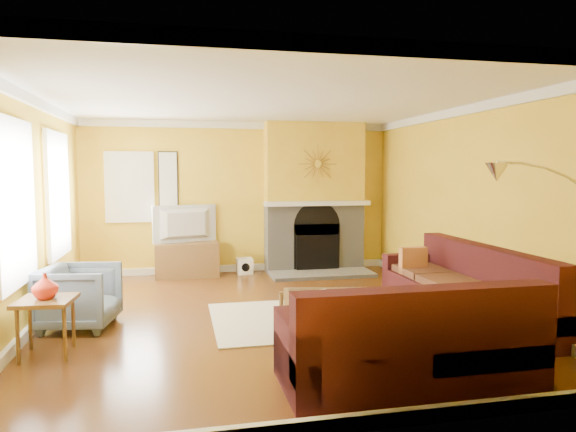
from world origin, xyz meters
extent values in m
cube|color=brown|center=(0.00, 0.00, -0.01)|extent=(5.50, 6.00, 0.02)
cube|color=white|center=(0.00, 0.00, 2.71)|extent=(5.50, 6.00, 0.02)
cube|color=yellow|center=(0.00, 3.01, 1.35)|extent=(5.50, 0.02, 2.70)
cube|color=yellow|center=(0.00, -3.01, 1.35)|extent=(5.50, 0.02, 2.70)
cube|color=yellow|center=(-2.76, 0.00, 1.35)|extent=(0.02, 6.00, 2.70)
cube|color=yellow|center=(2.76, 0.00, 1.35)|extent=(0.02, 6.00, 2.70)
cube|color=white|center=(-2.72, 1.30, 1.50)|extent=(0.06, 1.22, 1.72)
cube|color=white|center=(-2.72, -0.60, 1.50)|extent=(0.06, 1.22, 1.72)
cube|color=white|center=(-1.90, 2.96, 1.55)|extent=(0.82, 0.06, 1.22)
cube|color=white|center=(-1.25, 2.97, 1.60)|extent=(0.34, 0.04, 1.14)
cube|color=white|center=(1.35, 2.56, 1.25)|extent=(1.92, 0.22, 0.08)
cube|color=gray|center=(1.35, 2.25, 0.03)|extent=(1.80, 0.70, 0.06)
cube|color=beige|center=(0.49, -0.22, 0.01)|extent=(2.40, 1.80, 0.02)
cube|color=brown|center=(-0.95, 2.69, 0.30)|extent=(1.07, 0.48, 0.59)
imported|color=black|center=(-0.95, 2.69, 0.91)|extent=(1.12, 0.44, 0.65)
cube|color=white|center=(0.05, 2.73, 0.14)|extent=(0.28, 0.28, 0.28)
imported|color=slate|center=(-2.22, -0.03, 0.37)|extent=(0.94, 0.92, 0.74)
imported|color=red|center=(-2.38, -0.91, 0.70)|extent=(0.30, 0.30, 0.26)
imported|color=white|center=(0.41, -0.77, 0.44)|extent=(0.29, 0.35, 0.03)
camera|label=1|loc=(-1.08, -6.26, 1.82)|focal=32.00mm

